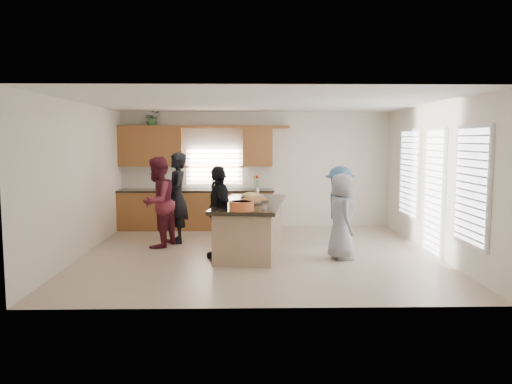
{
  "coord_description": "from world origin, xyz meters",
  "views": [
    {
      "loc": [
        -0.24,
        -9.14,
        2.13
      ],
      "look_at": [
        -0.05,
        0.18,
        1.15
      ],
      "focal_mm": 35.0,
      "sensor_mm": 36.0,
      "label": 1
    }
  ],
  "objects_px": {
    "island": "(251,228)",
    "woman_left_mid": "(158,202)",
    "salad_bowl": "(241,205)",
    "woman_right_front": "(341,217)",
    "woman_left_back": "(177,198)",
    "woman_left_front": "(219,213)",
    "woman_right_back": "(340,206)"
  },
  "relations": [
    {
      "from": "island",
      "to": "woman_left_front",
      "type": "distance_m",
      "value": 0.91
    },
    {
      "from": "woman_right_back",
      "to": "woman_right_front",
      "type": "height_order",
      "value": "woman_right_back"
    },
    {
      "from": "woman_left_back",
      "to": "woman_left_front",
      "type": "distance_m",
      "value": 1.72
    },
    {
      "from": "woman_right_back",
      "to": "salad_bowl",
      "type": "bearing_deg",
      "value": 138.75
    },
    {
      "from": "salad_bowl",
      "to": "woman_left_front",
      "type": "xyz_separation_m",
      "value": [
        -0.41,
        0.57,
        -0.2
      ]
    },
    {
      "from": "island",
      "to": "woman_right_back",
      "type": "distance_m",
      "value": 1.93
    },
    {
      "from": "woman_left_back",
      "to": "woman_left_front",
      "type": "relative_size",
      "value": 1.12
    },
    {
      "from": "woman_left_back",
      "to": "woman_right_front",
      "type": "bearing_deg",
      "value": 52.43
    },
    {
      "from": "woman_left_front",
      "to": "island",
      "type": "bearing_deg",
      "value": 115.7
    },
    {
      "from": "island",
      "to": "woman_left_mid",
      "type": "height_order",
      "value": "woman_left_mid"
    },
    {
      "from": "woman_left_mid",
      "to": "woman_left_back",
      "type": "bearing_deg",
      "value": 162.75
    },
    {
      "from": "salad_bowl",
      "to": "woman_left_back",
      "type": "distance_m",
      "value": 2.43
    },
    {
      "from": "woman_left_back",
      "to": "woman_left_front",
      "type": "bearing_deg",
      "value": 20.99
    },
    {
      "from": "salad_bowl",
      "to": "woman_left_front",
      "type": "height_order",
      "value": "woman_left_front"
    },
    {
      "from": "salad_bowl",
      "to": "woman_right_front",
      "type": "distance_m",
      "value": 1.87
    },
    {
      "from": "island",
      "to": "salad_bowl",
      "type": "xyz_separation_m",
      "value": [
        -0.17,
        -1.16,
        0.59
      ]
    },
    {
      "from": "woman_left_back",
      "to": "woman_right_front",
      "type": "relative_size",
      "value": 1.22
    },
    {
      "from": "salad_bowl",
      "to": "woman_left_mid",
      "type": "bearing_deg",
      "value": 136.4
    },
    {
      "from": "island",
      "to": "woman_left_mid",
      "type": "bearing_deg",
      "value": 174.8
    },
    {
      "from": "woman_left_mid",
      "to": "woman_right_front",
      "type": "bearing_deg",
      "value": 93.5
    },
    {
      "from": "island",
      "to": "woman_right_front",
      "type": "relative_size",
      "value": 1.85
    },
    {
      "from": "island",
      "to": "woman_right_front",
      "type": "distance_m",
      "value": 1.76
    },
    {
      "from": "woman_left_front",
      "to": "woman_right_back",
      "type": "xyz_separation_m",
      "value": [
        2.39,
        1.15,
        -0.03
      ]
    },
    {
      "from": "salad_bowl",
      "to": "woman_left_back",
      "type": "bearing_deg",
      "value": 123.8
    },
    {
      "from": "woman_left_mid",
      "to": "woman_left_front",
      "type": "height_order",
      "value": "woman_left_mid"
    },
    {
      "from": "island",
      "to": "salad_bowl",
      "type": "bearing_deg",
      "value": -90.16
    },
    {
      "from": "woman_left_mid",
      "to": "woman_right_front",
      "type": "xyz_separation_m",
      "value": [
        3.45,
        -1.08,
        -0.13
      ]
    },
    {
      "from": "woman_left_back",
      "to": "salad_bowl",
      "type": "bearing_deg",
      "value": 21.82
    },
    {
      "from": "salad_bowl",
      "to": "woman_right_front",
      "type": "height_order",
      "value": "woman_right_front"
    },
    {
      "from": "woman_left_front",
      "to": "woman_right_front",
      "type": "height_order",
      "value": "woman_left_front"
    },
    {
      "from": "island",
      "to": "woman_left_front",
      "type": "bearing_deg",
      "value": -126.51
    },
    {
      "from": "woman_left_front",
      "to": "woman_right_back",
      "type": "relative_size",
      "value": 1.04
    }
  ]
}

